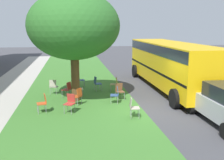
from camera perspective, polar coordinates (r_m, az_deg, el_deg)
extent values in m
plane|color=#424247|center=(12.52, 7.85, -6.62)|extent=(80.00, 80.00, 0.00)
cube|color=#3D752D|center=(12.03, -7.04, -7.36)|extent=(48.00, 6.00, 0.01)
cylinder|color=brown|center=(13.91, -8.01, 1.18)|extent=(0.44, 0.44, 2.80)
ellipsoid|color=#2D6B28|center=(13.68, -8.31, 11.63)|extent=(4.69, 4.69, 3.47)
cube|color=brown|center=(14.10, 1.77, -2.57)|extent=(0.47, 0.48, 0.04)
cube|color=brown|center=(14.20, 1.52, -1.46)|extent=(0.15, 0.41, 0.40)
cylinder|color=gray|center=(13.94, 1.32, -3.71)|extent=(0.02, 0.02, 0.42)
cylinder|color=gray|center=(14.06, 2.69, -3.58)|extent=(0.02, 0.02, 0.42)
cylinder|color=gray|center=(14.25, 0.84, -3.36)|extent=(0.02, 0.02, 0.42)
cylinder|color=gray|center=(14.37, 2.19, -3.24)|extent=(0.02, 0.02, 0.42)
cube|color=#335184|center=(16.08, -3.05, -0.80)|extent=(0.49, 0.47, 0.04)
cube|color=#335184|center=(15.98, -3.68, -0.01)|extent=(0.41, 0.16, 0.40)
cylinder|color=gray|center=(16.01, -2.28, -1.69)|extent=(0.02, 0.02, 0.42)
cylinder|color=gray|center=(16.34, -2.66, -1.41)|extent=(0.02, 0.02, 0.42)
cylinder|color=gray|center=(15.91, -3.44, -1.78)|extent=(0.02, 0.02, 0.42)
cylinder|color=gray|center=(16.25, -3.80, -1.50)|extent=(0.02, 0.02, 0.42)
cube|color=#C64C1E|center=(12.40, -15.11, -4.97)|extent=(0.50, 0.48, 0.04)
cube|color=#C64C1E|center=(12.35, -14.33, -3.84)|extent=(0.41, 0.17, 0.40)
cylinder|color=gray|center=(12.62, -15.91, -5.81)|extent=(0.02, 0.02, 0.42)
cylinder|color=gray|center=(12.28, -15.74, -6.29)|extent=(0.02, 0.02, 0.42)
cylinder|color=gray|center=(12.65, -14.38, -5.68)|extent=(0.02, 0.02, 0.42)
cylinder|color=gray|center=(12.31, -14.16, -6.16)|extent=(0.02, 0.02, 0.42)
cube|color=#C64C1E|center=(13.28, -7.73, -3.56)|extent=(0.57, 0.57, 0.04)
cube|color=#C64C1E|center=(13.12, -7.10, -2.65)|extent=(0.38, 0.30, 0.40)
cylinder|color=gray|center=(13.58, -7.87, -4.23)|extent=(0.02, 0.02, 0.42)
cylinder|color=gray|center=(13.30, -8.74, -4.61)|extent=(0.02, 0.02, 0.42)
cylinder|color=gray|center=(13.40, -6.66, -4.42)|extent=(0.02, 0.02, 0.42)
cylinder|color=gray|center=(13.11, -7.52, -4.80)|extent=(0.02, 0.02, 0.42)
cube|color=#B7332D|center=(14.77, -9.91, -2.08)|extent=(0.56, 0.56, 0.04)
cube|color=#B7332D|center=(14.63, -9.34, -1.23)|extent=(0.39, 0.27, 0.40)
cylinder|color=gray|center=(15.06, -10.08, -2.71)|extent=(0.02, 0.02, 0.42)
cylinder|color=gray|center=(14.77, -10.80, -3.03)|extent=(0.02, 0.02, 0.42)
cylinder|color=gray|center=(14.90, -8.96, -2.84)|extent=(0.02, 0.02, 0.42)
cylinder|color=gray|center=(14.60, -9.67, -3.17)|extent=(0.02, 0.02, 0.42)
cube|color=beige|center=(14.87, -7.10, -1.90)|extent=(0.43, 0.41, 0.04)
cube|color=beige|center=(14.81, -7.81, -1.02)|extent=(0.40, 0.10, 0.40)
cylinder|color=gray|center=(14.75, -6.41, -2.91)|extent=(0.02, 0.02, 0.42)
cylinder|color=gray|center=(15.10, -6.43, -2.57)|extent=(0.02, 0.02, 0.42)
cylinder|color=gray|center=(14.75, -7.73, -2.95)|extent=(0.02, 0.02, 0.42)
cylinder|color=gray|center=(15.10, -7.73, -2.61)|extent=(0.02, 0.02, 0.42)
cube|color=#335184|center=(17.23, -6.68, -0.02)|extent=(0.45, 0.43, 0.04)
cube|color=#335184|center=(17.17, -7.29, 0.74)|extent=(0.40, 0.12, 0.40)
cylinder|color=gray|center=(17.13, -6.02, -0.86)|extent=(0.02, 0.02, 0.42)
cylinder|color=gray|center=(17.47, -6.18, -0.61)|extent=(0.02, 0.02, 0.42)
cylinder|color=gray|center=(17.09, -7.15, -0.91)|extent=(0.02, 0.02, 0.42)
cylinder|color=gray|center=(17.44, -7.28, -0.66)|extent=(0.02, 0.02, 0.42)
cube|color=#ADA393|center=(15.62, -12.53, -1.44)|extent=(0.49, 0.50, 0.04)
cube|color=#ADA393|center=(15.40, -12.76, -0.72)|extent=(0.18, 0.41, 0.40)
cylinder|color=gray|center=(15.78, -11.69, -2.13)|extent=(0.02, 0.02, 0.42)
cylinder|color=gray|center=(15.88, -12.94, -2.09)|extent=(0.02, 0.02, 0.42)
cylinder|color=gray|center=(15.46, -12.04, -2.42)|extent=(0.02, 0.02, 0.42)
cylinder|color=gray|center=(15.56, -13.31, -2.39)|extent=(0.02, 0.02, 0.42)
cube|color=#335184|center=(13.41, 0.50, -3.31)|extent=(0.48, 0.46, 0.04)
cube|color=#335184|center=(13.36, 1.28, -2.31)|extent=(0.41, 0.15, 0.40)
cylinder|color=gray|center=(13.65, -0.22, -4.04)|extent=(0.02, 0.02, 0.42)
cylinder|color=gray|center=(13.30, -0.23, -4.46)|extent=(0.02, 0.02, 0.42)
cylinder|color=gray|center=(13.65, 1.21, -4.04)|extent=(0.02, 0.02, 0.42)
cylinder|color=gray|center=(13.30, 1.24, -4.46)|extent=(0.02, 0.02, 0.42)
cube|color=#ADA393|center=(11.40, 4.97, -6.07)|extent=(0.47, 0.45, 0.04)
cube|color=#ADA393|center=(11.31, 4.09, -4.93)|extent=(0.41, 0.14, 0.40)
cylinder|color=gray|center=(11.32, 5.92, -7.44)|extent=(0.02, 0.02, 0.42)
cylinder|color=gray|center=(11.66, 5.69, -6.86)|extent=(0.02, 0.02, 0.42)
cylinder|color=gray|center=(11.28, 4.19, -7.47)|extent=(0.02, 0.02, 0.42)
cylinder|color=gray|center=(11.62, 4.02, -6.89)|extent=(0.02, 0.02, 0.42)
cube|color=olive|center=(15.88, 0.35, -0.94)|extent=(0.51, 0.49, 0.04)
cube|color=olive|center=(15.82, 1.00, -0.10)|extent=(0.41, 0.18, 0.40)
cylinder|color=gray|center=(16.13, -0.19, -1.58)|extent=(0.02, 0.02, 0.42)
cylinder|color=gray|center=(15.78, -0.32, -1.88)|extent=(0.02, 0.02, 0.42)
cylinder|color=gray|center=(16.10, 1.01, -1.61)|extent=(0.02, 0.02, 0.42)
cylinder|color=gray|center=(15.75, 0.91, -1.90)|extent=(0.02, 0.02, 0.42)
cube|color=#B7332D|center=(12.07, -9.27, -5.18)|extent=(0.55, 0.56, 0.04)
cube|color=#B7332D|center=(12.15, -8.90, -3.87)|extent=(0.27, 0.39, 0.40)
cylinder|color=gray|center=(12.08, -10.38, -6.33)|extent=(0.02, 0.02, 0.42)
cylinder|color=gray|center=(11.91, -8.87, -6.54)|extent=(0.02, 0.02, 0.42)
cylinder|color=gray|center=(12.36, -9.59, -5.89)|extent=(0.02, 0.02, 0.42)
cylinder|color=gray|center=(12.20, -8.10, -6.09)|extent=(0.02, 0.02, 0.42)
cylinder|color=black|center=(12.43, 16.72, -5.70)|extent=(0.60, 0.18, 0.60)
cube|color=yellow|center=(16.87, 12.53, 3.64)|extent=(10.40, 2.44, 2.50)
cube|color=black|center=(16.92, 12.48, 2.46)|extent=(10.30, 2.46, 0.12)
cube|color=black|center=(16.77, 12.67, 6.68)|extent=(10.30, 2.46, 0.56)
cylinder|color=black|center=(20.44, 5.03, 1.97)|extent=(0.96, 0.28, 0.96)
cylinder|color=black|center=(21.18, 11.66, 2.11)|extent=(0.96, 0.28, 0.96)
cylinder|color=black|center=(13.00, 13.51, -3.95)|extent=(0.96, 0.28, 0.96)
cylinder|color=black|center=(14.14, 23.02, -3.31)|extent=(0.96, 0.28, 0.96)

